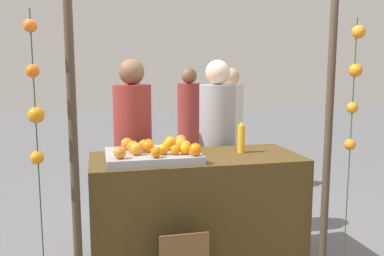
% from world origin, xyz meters
% --- Properties ---
extents(stall_counter, '(1.63, 0.71, 0.92)m').
position_xyz_m(stall_counter, '(0.00, 0.00, 0.46)').
color(stall_counter, '#4C3819').
rests_on(stall_counter, ground_plane).
extents(orange_tray, '(0.69, 0.54, 0.06)m').
position_xyz_m(orange_tray, '(-0.35, -0.05, 0.95)').
color(orange_tray, '#9EA0A5').
rests_on(orange_tray, stall_counter).
extents(orange_0, '(0.08, 0.08, 0.08)m').
position_xyz_m(orange_0, '(-0.23, -0.01, 1.01)').
color(orange_0, orange).
rests_on(orange_0, orange_tray).
extents(orange_1, '(0.08, 0.08, 0.08)m').
position_xyz_m(orange_1, '(-0.40, 0.04, 1.02)').
color(orange_1, orange).
rests_on(orange_1, orange_tray).
extents(orange_2, '(0.09, 0.09, 0.09)m').
position_xyz_m(orange_2, '(-0.07, -0.25, 1.02)').
color(orange_2, orange).
rests_on(orange_2, orange_tray).
extents(orange_3, '(0.07, 0.07, 0.07)m').
position_xyz_m(orange_3, '(-0.20, -0.18, 1.01)').
color(orange_3, orange).
rests_on(orange_3, orange_tray).
extents(orange_4, '(0.09, 0.09, 0.09)m').
position_xyz_m(orange_4, '(-0.12, 0.02, 1.02)').
color(orange_4, orange).
rests_on(orange_4, orange_tray).
extents(orange_5, '(0.07, 0.07, 0.07)m').
position_xyz_m(orange_5, '(-0.36, 0.10, 1.01)').
color(orange_5, orange).
rests_on(orange_5, orange_tray).
extents(orange_6, '(0.09, 0.09, 0.09)m').
position_xyz_m(orange_6, '(-0.48, -0.13, 1.02)').
color(orange_6, orange).
rests_on(orange_6, orange_tray).
extents(orange_7, '(0.09, 0.09, 0.09)m').
position_xyz_m(orange_7, '(-0.09, 0.15, 1.02)').
color(orange_7, orange).
rests_on(orange_7, orange_tray).
extents(orange_8, '(0.09, 0.09, 0.09)m').
position_xyz_m(orange_8, '(-0.19, 0.07, 1.02)').
color(orange_8, orange).
rests_on(orange_8, orange_tray).
extents(orange_9, '(0.08, 0.08, 0.08)m').
position_xyz_m(orange_9, '(-0.10, -0.08, 1.02)').
color(orange_9, orange).
rests_on(orange_9, orange_tray).
extents(orange_10, '(0.08, 0.08, 0.08)m').
position_xyz_m(orange_10, '(-0.53, 0.16, 1.01)').
color(orange_10, orange).
rests_on(orange_10, orange_tray).
extents(orange_11, '(0.08, 0.08, 0.08)m').
position_xyz_m(orange_11, '(-0.28, -0.16, 1.02)').
color(orange_11, orange).
rests_on(orange_11, orange_tray).
extents(orange_12, '(0.08, 0.08, 0.08)m').
position_xyz_m(orange_12, '(-0.13, -0.19, 1.01)').
color(orange_12, orange).
rests_on(orange_12, orange_tray).
extents(orange_13, '(0.09, 0.09, 0.09)m').
position_xyz_m(orange_13, '(-0.60, -0.23, 1.02)').
color(orange_13, orange).
rests_on(orange_13, orange_tray).
extents(orange_14, '(0.08, 0.08, 0.08)m').
position_xyz_m(orange_14, '(-0.35, -0.25, 1.01)').
color(orange_14, orange).
rests_on(orange_14, orange_tray).
extents(orange_15, '(0.09, 0.09, 0.09)m').
position_xyz_m(orange_15, '(-0.49, -0.04, 1.02)').
color(orange_15, orange).
rests_on(orange_15, orange_tray).
extents(orange_16, '(0.09, 0.09, 0.09)m').
position_xyz_m(orange_16, '(-0.38, -0.05, 1.02)').
color(orange_16, orange).
rests_on(orange_16, orange_tray).
extents(orange_17, '(0.09, 0.09, 0.09)m').
position_xyz_m(orange_17, '(-0.53, 0.08, 1.02)').
color(orange_17, orange).
rests_on(orange_17, orange_tray).
extents(juice_bottle, '(0.06, 0.06, 0.24)m').
position_xyz_m(juice_bottle, '(0.39, 0.05, 1.03)').
color(juice_bottle, '#F4A823').
rests_on(juice_bottle, stall_counter).
extents(vendor_left, '(0.34, 0.34, 1.67)m').
position_xyz_m(vendor_left, '(-0.44, 0.59, 0.78)').
color(vendor_left, maroon).
rests_on(vendor_left, ground_plane).
extents(vendor_right, '(0.33, 0.33, 1.67)m').
position_xyz_m(vendor_right, '(0.34, 0.59, 0.78)').
color(vendor_right, '#99999E').
rests_on(vendor_right, ground_plane).
extents(crowd_person_0, '(0.32, 0.32, 1.59)m').
position_xyz_m(crowd_person_0, '(0.49, 2.46, 0.74)').
color(crowd_person_0, maroon).
rests_on(crowd_person_0, ground_plane).
extents(crowd_person_1, '(0.32, 0.32, 1.61)m').
position_xyz_m(crowd_person_1, '(-0.35, 1.59, 0.75)').
color(crowd_person_1, '#99999E').
rests_on(crowd_person_1, ground_plane).
extents(crowd_person_2, '(0.32, 0.32, 1.59)m').
position_xyz_m(crowd_person_2, '(0.93, 1.97, 0.74)').
color(crowd_person_2, beige).
rests_on(crowd_person_2, ground_plane).
extents(canopy_post_left, '(0.06, 0.06, 2.11)m').
position_xyz_m(canopy_post_left, '(-0.89, -0.39, 1.06)').
color(canopy_post_left, '#473828').
rests_on(canopy_post_left, ground_plane).
extents(canopy_post_right, '(0.06, 0.06, 2.11)m').
position_xyz_m(canopy_post_right, '(0.89, -0.39, 1.06)').
color(canopy_post_right, '#473828').
rests_on(canopy_post_right, ground_plane).
extents(garland_strand_left, '(0.10, 0.11, 1.95)m').
position_xyz_m(garland_strand_left, '(-1.11, -0.40, 1.39)').
color(garland_strand_left, '#2D4C23').
rests_on(garland_strand_left, ground_plane).
extents(garland_strand_right, '(0.10, 0.10, 1.95)m').
position_xyz_m(garland_strand_right, '(1.06, -0.43, 1.47)').
color(garland_strand_right, '#2D4C23').
rests_on(garland_strand_right, ground_plane).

